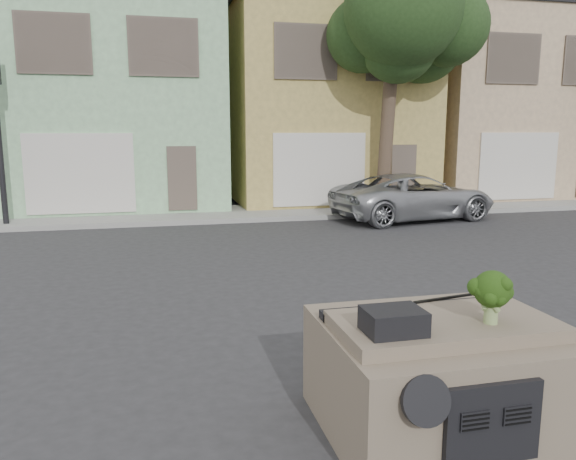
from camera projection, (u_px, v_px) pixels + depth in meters
name	position (u px, v px, depth m)	size (l,w,h in m)	color
ground_plane	(332.00, 323.00, 8.12)	(120.00, 120.00, 0.00)	#303033
sidewalk	(232.00, 214.00, 18.15)	(40.00, 3.00, 0.15)	gray
townhouse_mint	(120.00, 101.00, 20.52)	(7.20, 8.20, 7.55)	#97CB98
townhouse_tan	(316.00, 103.00, 22.25)	(7.20, 8.20, 7.55)	tan
townhouse_beige	(484.00, 105.00, 23.98)	(7.20, 8.20, 7.55)	tan
silver_pickup	(413.00, 219.00, 17.43)	(2.37, 5.13, 1.43)	#A7A9AE
tree_near	(388.00, 82.00, 17.90)	(4.40, 4.00, 8.50)	#233D1A
car_dashboard	(434.00, 372.00, 5.15)	(2.00, 1.80, 1.12)	#746553
instrument_hump	(393.00, 321.00, 4.56)	(0.48, 0.38, 0.20)	black
wiper_arm	(444.00, 298.00, 5.48)	(0.70, 0.03, 0.02)	black
broccoli	(492.00, 296.00, 4.77)	(0.39, 0.39, 0.47)	#1B350D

